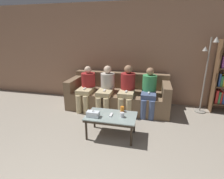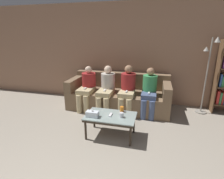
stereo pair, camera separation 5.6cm
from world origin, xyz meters
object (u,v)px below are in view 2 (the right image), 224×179
Objects in this scene: cup_near_left at (121,115)px; seated_person_left_end at (87,86)px; seated_person_mid_left at (107,87)px; seated_person_right_end at (149,90)px; seated_person_mid_right at (128,88)px; coffee_table at (111,118)px; tissue_box at (92,114)px; game_remote at (111,115)px; standing_lamp at (208,68)px; couch at (119,96)px; cup_near_right at (122,109)px.

cup_near_left is 1.59m from seated_person_left_end.
seated_person_right_end is (1.01, 0.02, -0.00)m from seated_person_mid_left.
seated_person_right_end is (0.50, -0.01, -0.02)m from seated_person_mid_right.
tissue_box reaches higher than coffee_table.
cup_near_left is at bearing -5.19° from game_remote.
seated_person_mid_left is 0.97× the size of seated_person_mid_right.
seated_person_right_end is at bearing -162.34° from standing_lamp.
couch is 2.34× the size of seated_person_left_end.
seated_person_left_end reaches higher than tissue_box.
tissue_box is at bearing -126.03° from seated_person_right_end.
couch is 11.27× the size of tissue_box.
seated_person_mid_left is at bearing -137.05° from couch.
coffee_table is at bearing 174.81° from cup_near_left.
couch is 2.28× the size of seated_person_right_end.
standing_lamp is at bearing 42.99° from cup_near_left.
cup_near_right is at bearing -86.92° from seated_person_mid_right.
cup_near_right is 1.05m from seated_person_right_end.
cup_near_right is 0.68× the size of game_remote.
cup_near_right is 0.95m from seated_person_mid_right.
seated_person_right_end is (-1.26, -0.40, -0.50)m from standing_lamp.
standing_lamp reaches higher than coffee_table.
seated_person_left_end reaches higher than coffee_table.
seated_person_mid_left is (-0.39, 1.12, 0.16)m from game_remote.
cup_near_right is 1.41m from seated_person_left_end.
cup_near_right is 0.27m from game_remote.
coffee_table is 6.01× the size of game_remote.
seated_person_right_end is (0.42, 1.16, 0.13)m from cup_near_left.
coffee_table is at bearing -70.76° from seated_person_mid_left.
game_remote is at bearing -70.76° from seated_person_mid_left.
seated_person_mid_right is 1.03× the size of seated_person_right_end.
standing_lamp is at bearing 17.66° from seated_person_right_end.
couch is 0.83m from seated_person_left_end.
seated_person_left_end is at bearing -163.44° from couch.
standing_lamp is at bearing 39.41° from coffee_table.
seated_person_mid_right is at bearing -39.53° from couch.
seated_person_mid_right is at bearing 84.33° from coffee_table.
cup_near_right reaches higher than game_remote.
cup_near_right is 2.26m from standing_lamp.
couch is 0.83m from seated_person_right_end.
coffee_table is at bearing 22.23° from tissue_box.
seated_person_right_end is at bearing 61.54° from coffee_table.
seated_person_mid_left reaches higher than cup_near_right.
standing_lamp reaches higher than seated_person_mid_right.
seated_person_mid_right is 0.51m from seated_person_right_end.
standing_lamp is at bearing 37.41° from tissue_box.
standing_lamp is at bearing 39.41° from game_remote.
seated_person_right_end is at bearing -15.75° from couch.
seated_person_mid_right reaches higher than seated_person_mid_left.
seated_person_left_end is (-0.59, 1.25, 0.11)m from tissue_box.
seated_person_right_end is (0.92, 1.26, 0.12)m from tissue_box.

